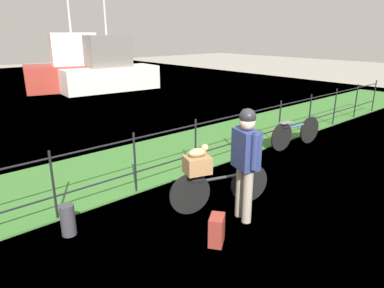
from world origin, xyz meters
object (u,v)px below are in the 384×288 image
object	(u,v)px
terrier_dog	(199,151)
backpack_on_paving	(217,230)
bicycle_main	(220,187)
bicycle_parked	(295,133)
cyclist_person	(246,156)
moored_boat_far	(109,71)
moored_boat_near	(75,69)
wooden_crate	(197,165)
mooring_bollard	(68,220)

from	to	relation	value
terrier_dog	backpack_on_paving	bearing A→B (deg)	-117.12
bicycle_main	bicycle_parked	distance (m)	3.69
cyclist_person	terrier_dog	bearing A→B (deg)	120.44
bicycle_main	backpack_on_paving	bearing A→B (deg)	-137.77
bicycle_main	moored_boat_far	bearing A→B (deg)	68.91
bicycle_main	bicycle_parked	bearing A→B (deg)	14.58
moored_boat_near	bicycle_parked	bearing A→B (deg)	-89.32
moored_boat_far	wooden_crate	bearing A→B (deg)	-112.85
cyclist_person	backpack_on_paving	world-z (taller)	cyclist_person
mooring_bollard	bicycle_parked	world-z (taller)	bicycle_parked
terrier_dog	cyclist_person	world-z (taller)	cyclist_person
bicycle_main	terrier_dog	distance (m)	0.74
terrier_dog	bicycle_parked	bearing A→B (deg)	11.74
terrier_dog	moored_boat_near	distance (m)	13.44
moored_boat_near	backpack_on_paving	bearing A→B (deg)	-106.94
terrier_dog	mooring_bollard	world-z (taller)	terrier_dog
mooring_bollard	bicycle_parked	xyz separation A→B (m)	(5.68, 0.10, 0.13)
backpack_on_paving	mooring_bollard	xyz separation A→B (m)	(-1.37, 1.50, 0.02)
wooden_crate	moored_boat_near	distance (m)	13.44
bicycle_parked	cyclist_person	bearing A→B (deg)	-158.40
mooring_bollard	backpack_on_paving	bearing A→B (deg)	-47.63
moored_boat_near	bicycle_main	bearing A→B (deg)	-104.75
bicycle_main	mooring_bollard	bearing A→B (deg)	158.61
mooring_bollard	moored_boat_near	distance (m)	13.41
backpack_on_paving	moored_boat_near	size ratio (longest dim) A/B	0.08
backpack_on_paving	moored_boat_far	size ratio (longest dim) A/B	0.09
wooden_crate	moored_boat_near	world-z (taller)	moored_boat_near
cyclist_person	mooring_bollard	world-z (taller)	cyclist_person
terrier_dog	cyclist_person	xyz separation A→B (m)	(0.35, -0.60, 0.01)
wooden_crate	moored_boat_near	xyz separation A→B (m)	(3.79, 12.90, 0.16)
wooden_crate	mooring_bollard	xyz separation A→B (m)	(-1.75, 0.70, -0.56)
backpack_on_paving	mooring_bollard	world-z (taller)	mooring_bollard
terrier_dog	backpack_on_paving	xyz separation A→B (m)	(-0.40, -0.79, -0.79)
cyclist_person	bicycle_parked	xyz separation A→B (m)	(3.56, 1.41, -0.65)
terrier_dog	wooden_crate	bearing A→B (deg)	160.98
bicycle_main	moored_boat_near	distance (m)	13.48
cyclist_person	bicycle_parked	distance (m)	3.88
cyclist_person	moored_boat_near	bearing A→B (deg)	75.80
bicycle_parked	moored_boat_near	size ratio (longest dim) A/B	0.34
terrier_dog	bicycle_parked	size ratio (longest dim) A/B	0.19
bicycle_main	mooring_bollard	world-z (taller)	bicycle_main
cyclist_person	bicycle_parked	world-z (taller)	cyclist_person
cyclist_person	moored_boat_far	distance (m)	12.83
backpack_on_paving	moored_boat_near	world-z (taller)	moored_boat_near
moored_boat_near	mooring_bollard	bearing A→B (deg)	-114.43
wooden_crate	moored_boat_far	bearing A→B (deg)	67.15
mooring_bollard	moored_boat_far	size ratio (longest dim) A/B	0.10
terrier_dog	backpack_on_paving	world-z (taller)	terrier_dog
wooden_crate	cyclist_person	distance (m)	0.74
wooden_crate	moored_boat_near	bearing A→B (deg)	73.62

